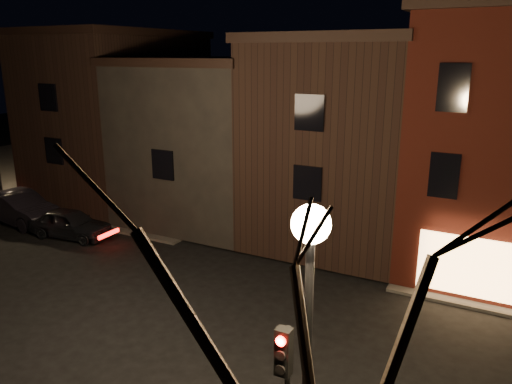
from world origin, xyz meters
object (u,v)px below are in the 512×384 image
at_px(street_lamp_near, 309,293).
at_px(bare_tree_right, 340,339).
at_px(parked_car_a, 70,223).
at_px(parked_car_b, 19,208).

xyz_separation_m(street_lamp_near, bare_tree_right, (1.30, -2.50, 0.97)).
bearing_deg(bare_tree_right, parked_car_a, 145.62).
relative_size(street_lamp_near, bare_tree_right, 0.76).
height_order(bare_tree_right, parked_car_b, bare_tree_right).
bearing_deg(bare_tree_right, street_lamp_near, 117.47).
distance_m(street_lamp_near, parked_car_b, 22.89).
bearing_deg(street_lamp_near, parked_car_b, 154.40).
height_order(street_lamp_near, parked_car_b, street_lamp_near).
height_order(bare_tree_right, parked_car_a, bare_tree_right).
relative_size(bare_tree_right, parked_car_a, 2.03).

